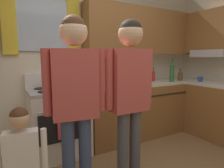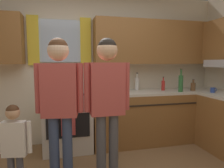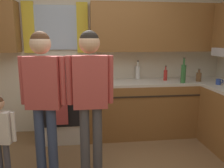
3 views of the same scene
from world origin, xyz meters
The scene contains 12 objects.
back_wall_unit centered at (0.06, 1.81, 1.49)m, with size 4.60×0.42×2.60m.
kitchen_counter_run centered at (1.46, 1.14, 0.45)m, with size 2.35×2.08×0.90m.
stove_oven centered at (-0.44, 1.54, 0.47)m, with size 0.74×0.67×1.10m.
bottle_milk_white centered at (0.82, 1.76, 1.02)m, with size 0.08×0.08×0.31m.
bottle_sauce_red centered at (1.24, 1.57, 0.99)m, with size 0.06×0.06×0.25m.
bottle_wine_green centered at (1.44, 1.33, 1.05)m, with size 0.08×0.08×0.39m.
bottle_squat_brown centered at (1.74, 1.41, 0.98)m, with size 0.08×0.08×0.21m.
mug_ceramic_white centered at (0.25, 1.42, 0.95)m, with size 0.13×0.08×0.09m.
mug_cobalt_blue centered at (1.91, 1.13, 0.94)m, with size 0.11×0.07×0.08m.
adult_holding_child centered at (-0.54, 0.51, 1.04)m, with size 0.51×0.22×1.65m.
adult_in_plaid centered at (-0.02, 0.46, 1.04)m, with size 0.51×0.22×1.66m.
small_child centered at (-0.97, 0.37, 0.62)m, with size 0.33×0.13×1.00m.
Camera 3 is at (-0.08, -1.96, 1.56)m, focal length 36.05 mm.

